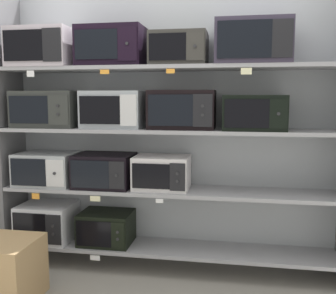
{
  "coord_description": "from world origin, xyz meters",
  "views": [
    {
      "loc": [
        0.55,
        -3.16,
        1.46
      ],
      "look_at": [
        0.0,
        0.0,
        1.05
      ],
      "focal_mm": 42.08,
      "sensor_mm": 36.0,
      "label": 1
    }
  ],
  "objects_px": {
    "microwave_2": "(48,168)",
    "microwave_4": "(162,172)",
    "microwave_1": "(106,228)",
    "microwave_12": "(253,43)",
    "microwave_0": "(47,222)",
    "microwave_7": "(182,110)",
    "microwave_10": "(112,47)",
    "microwave_6": "(114,110)",
    "shipping_carton": "(5,271)",
    "microwave_5": "(48,109)",
    "microwave_3": "(105,170)",
    "microwave_11": "(179,49)",
    "microwave_9": "(44,48)",
    "microwave_8": "(254,113)"
  },
  "relations": [
    {
      "from": "microwave_6",
      "to": "microwave_11",
      "type": "xyz_separation_m",
      "value": [
        0.55,
        -0.0,
        0.48
      ]
    },
    {
      "from": "microwave_1",
      "to": "microwave_9",
      "type": "height_order",
      "value": "microwave_9"
    },
    {
      "from": "microwave_3",
      "to": "microwave_9",
      "type": "bearing_deg",
      "value": 179.97
    },
    {
      "from": "shipping_carton",
      "to": "microwave_1",
      "type": "bearing_deg",
      "value": 54.19
    },
    {
      "from": "microwave_1",
      "to": "microwave_4",
      "type": "height_order",
      "value": "microwave_4"
    },
    {
      "from": "microwave_1",
      "to": "microwave_3",
      "type": "height_order",
      "value": "microwave_3"
    },
    {
      "from": "microwave_6",
      "to": "microwave_11",
      "type": "distance_m",
      "value": 0.73
    },
    {
      "from": "microwave_1",
      "to": "microwave_8",
      "type": "bearing_deg",
      "value": 0.0
    },
    {
      "from": "microwave_2",
      "to": "microwave_10",
      "type": "relative_size",
      "value": 0.94
    },
    {
      "from": "microwave_7",
      "to": "microwave_9",
      "type": "bearing_deg",
      "value": 179.99
    },
    {
      "from": "microwave_0",
      "to": "microwave_11",
      "type": "relative_size",
      "value": 1.03
    },
    {
      "from": "microwave_1",
      "to": "microwave_5",
      "type": "relative_size",
      "value": 0.81
    },
    {
      "from": "microwave_1",
      "to": "microwave_11",
      "type": "xyz_separation_m",
      "value": [
        0.63,
        0.0,
        1.5
      ]
    },
    {
      "from": "microwave_0",
      "to": "microwave_10",
      "type": "height_order",
      "value": "microwave_10"
    },
    {
      "from": "microwave_3",
      "to": "shipping_carton",
      "type": "xyz_separation_m",
      "value": [
        -0.51,
        -0.71,
        -0.62
      ]
    },
    {
      "from": "microwave_6",
      "to": "shipping_carton",
      "type": "relative_size",
      "value": 1.11
    },
    {
      "from": "microwave_12",
      "to": "microwave_1",
      "type": "bearing_deg",
      "value": 180.0
    },
    {
      "from": "microwave_10",
      "to": "microwave_9",
      "type": "bearing_deg",
      "value": -179.99
    },
    {
      "from": "microwave_9",
      "to": "microwave_8",
      "type": "bearing_deg",
      "value": -0.01
    },
    {
      "from": "microwave_2",
      "to": "microwave_11",
      "type": "bearing_deg",
      "value": 0.01
    },
    {
      "from": "microwave_4",
      "to": "microwave_11",
      "type": "xyz_separation_m",
      "value": [
        0.14,
        -0.0,
        1.0
      ]
    },
    {
      "from": "microwave_11",
      "to": "microwave_12",
      "type": "relative_size",
      "value": 0.79
    },
    {
      "from": "microwave_5",
      "to": "microwave_8",
      "type": "bearing_deg",
      "value": -0.01
    },
    {
      "from": "microwave_1",
      "to": "microwave_8",
      "type": "distance_m",
      "value": 1.58
    },
    {
      "from": "microwave_0",
      "to": "microwave_2",
      "type": "bearing_deg",
      "value": 0.14
    },
    {
      "from": "microwave_1",
      "to": "microwave_2",
      "type": "bearing_deg",
      "value": -180.0
    },
    {
      "from": "microwave_5",
      "to": "microwave_11",
      "type": "distance_m",
      "value": 1.23
    },
    {
      "from": "microwave_3",
      "to": "microwave_11",
      "type": "xyz_separation_m",
      "value": [
        0.64,
        0.0,
        1.0
      ]
    },
    {
      "from": "microwave_3",
      "to": "shipping_carton",
      "type": "distance_m",
      "value": 1.07
    },
    {
      "from": "microwave_3",
      "to": "microwave_11",
      "type": "bearing_deg",
      "value": 0.02
    },
    {
      "from": "microwave_0",
      "to": "microwave_6",
      "type": "distance_m",
      "value": 1.18
    },
    {
      "from": "microwave_9",
      "to": "shipping_carton",
      "type": "height_order",
      "value": "microwave_9"
    },
    {
      "from": "microwave_7",
      "to": "microwave_8",
      "type": "height_order",
      "value": "microwave_7"
    },
    {
      "from": "microwave_2",
      "to": "microwave_9",
      "type": "height_order",
      "value": "microwave_9"
    },
    {
      "from": "microwave_6",
      "to": "shipping_carton",
      "type": "height_order",
      "value": "microwave_6"
    },
    {
      "from": "microwave_2",
      "to": "microwave_5",
      "type": "relative_size",
      "value": 0.91
    },
    {
      "from": "microwave_6",
      "to": "microwave_12",
      "type": "relative_size",
      "value": 0.88
    },
    {
      "from": "microwave_5",
      "to": "microwave_7",
      "type": "height_order",
      "value": "microwave_7"
    },
    {
      "from": "microwave_7",
      "to": "microwave_12",
      "type": "relative_size",
      "value": 0.93
    },
    {
      "from": "microwave_2",
      "to": "microwave_4",
      "type": "relative_size",
      "value": 1.11
    },
    {
      "from": "microwave_0",
      "to": "microwave_3",
      "type": "height_order",
      "value": "microwave_3"
    },
    {
      "from": "microwave_11",
      "to": "microwave_10",
      "type": "bearing_deg",
      "value": 179.97
    },
    {
      "from": "microwave_4",
      "to": "microwave_8",
      "type": "bearing_deg",
      "value": -0.01
    },
    {
      "from": "microwave_2",
      "to": "microwave_8",
      "type": "bearing_deg",
      "value": 0.0
    },
    {
      "from": "microwave_6",
      "to": "microwave_1",
      "type": "bearing_deg",
      "value": -179.79
    },
    {
      "from": "microwave_5",
      "to": "shipping_carton",
      "type": "distance_m",
      "value": 1.34
    },
    {
      "from": "microwave_4",
      "to": "microwave_8",
      "type": "relative_size",
      "value": 0.94
    },
    {
      "from": "microwave_3",
      "to": "microwave_7",
      "type": "bearing_deg",
      "value": 0.01
    },
    {
      "from": "microwave_8",
      "to": "shipping_carton",
      "type": "relative_size",
      "value": 1.07
    },
    {
      "from": "microwave_9",
      "to": "microwave_11",
      "type": "xyz_separation_m",
      "value": [
        1.15,
        -0.0,
        -0.03
      ]
    }
  ]
}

